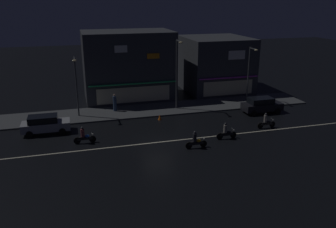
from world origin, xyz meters
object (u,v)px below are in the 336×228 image
Objects in this scene: parked_car_near_kerb at (262,105)px; streetlamp_east at (250,69)px; streetlamp_west at (76,81)px; motorcycle_lead at (226,132)px; traffic_cone at (160,117)px; pedestrian_on_sidewalk at (115,103)px; parked_car_trailing at (45,124)px; motorcycle_following at (266,122)px; motorcycle_trailing_far at (84,136)px; streetlamp_mid at (177,69)px; motorcycle_opposite_lane at (196,141)px.

streetlamp_east is at bearing 81.54° from parked_car_near_kerb.
streetlamp_west is 19.94m from streetlamp_east.
streetlamp_west is at bearing -43.22° from motorcycle_lead.
traffic_cone is (-11.29, 0.62, -0.59)m from parked_car_near_kerb.
pedestrian_on_sidewalk is 0.43× the size of parked_car_trailing.
motorcycle_following is 1.00× the size of motorcycle_trailing_far.
streetlamp_mid is at bearing -85.29° from motorcycle_lead.
streetlamp_east is 9.77m from motorcycle_following.
motorcycle_opposite_lane is 7.76m from traffic_cone.
pedestrian_on_sidewalk is at bearing 145.26° from motorcycle_following.
motorcycle_following is (-2.02, -4.39, -0.24)m from parked_car_near_kerb.
parked_car_near_kerb is 7.82× the size of traffic_cone.
parked_car_trailing is (-3.11, -3.62, -3.01)m from streetlamp_west.
parked_car_near_kerb is at bearing 64.14° from motorcycle_following.
streetlamp_west reaches higher than motorcycle_opposite_lane.
streetlamp_east is at bearing 118.69° from pedestrian_on_sidewalk.
motorcycle_trailing_far is (-8.89, 3.54, 0.00)m from motorcycle_opposite_lane.
motorcycle_opposite_lane is (5.22, -11.52, -0.37)m from pedestrian_on_sidewalk.
parked_car_trailing is at bearing -28.12° from pedestrian_on_sidewalk.
motorcycle_opposite_lane is 3.45× the size of traffic_cone.
parked_car_near_kerb is at bearing 0.17° from parked_car_trailing.
parked_car_trailing reaches higher than motorcycle_opposite_lane.
motorcycle_trailing_far is (-17.03, 0.88, 0.00)m from motorcycle_following.
motorcycle_following and motorcycle_trailing_far have the same top height.
parked_car_near_kerb is at bearing -98.46° from streetlamp_east.
motorcycle_lead and motorcycle_following have the same top height.
streetlamp_east is at bearing 17.56° from traffic_cone.
traffic_cone is at bearing 22.75° from motorcycle_trailing_far.
parked_car_trailing is 7.82× the size of traffic_cone.
motorcycle_lead is at bearing -16.26° from motorcycle_trailing_far.
parked_car_trailing is at bearing -169.02° from streetlamp_east.
streetlamp_east is 5.41m from parked_car_near_kerb.
parked_car_near_kerb is 19.37m from motorcycle_trailing_far.
streetlamp_east is 16.09m from motorcycle_opposite_lane.
motorcycle_opposite_lane is at bearing -81.59° from traffic_cone.
parked_car_trailing is at bearing -32.45° from motorcycle_opposite_lane.
parked_car_trailing is at bearing 166.81° from motorcycle_following.
motorcycle_lead is at bearing -20.52° from parked_car_trailing.
traffic_cone is at bearing 176.85° from parked_car_near_kerb.
streetlamp_mid reaches higher than motorcycle_following.
motorcycle_trailing_far is at bearing -169.54° from parked_car_near_kerb.
streetlamp_west is 3.28× the size of motorcycle_trailing_far.
streetlamp_mid reaches higher than motorcycle_lead.
pedestrian_on_sidewalk is at bearing -68.30° from motorcycle_opposite_lane.
pedestrian_on_sidewalk is at bearing 32.95° from parked_car_trailing.
streetlamp_mid is 9.98m from parked_car_near_kerb.
pedestrian_on_sidewalk reaches higher than motorcycle_lead.
motorcycle_trailing_far is (-12.18, 2.36, 0.00)m from motorcycle_lead.
motorcycle_opposite_lane is at bearing -49.33° from streetlamp_west.
parked_car_trailing is (-23.03, -4.47, -3.07)m from streetlamp_east.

